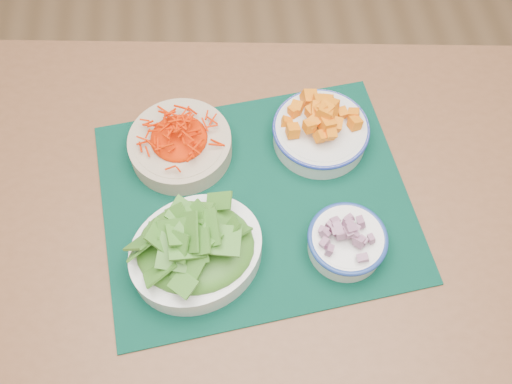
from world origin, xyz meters
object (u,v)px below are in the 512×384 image
Objects in this scene: lettuce_bowl at (195,247)px; carrot_bowl at (180,142)px; table at (269,242)px; squash_bowl at (321,127)px; onion_bowl at (347,240)px; placemat at (256,201)px.

carrot_bowl is at bearing 70.32° from lettuce_bowl.
squash_bowl is at bearing 61.16° from table.
onion_bowl is (0.01, -0.22, -0.01)m from squash_bowl.
placemat is 0.18m from onion_bowl.
lettuce_bowl is (-0.24, -0.22, 0.01)m from squash_bowl.
carrot_bowl is at bearing 140.22° from onion_bowl.
table is 0.11m from placemat.
onion_bowl is (0.12, -0.07, 0.13)m from table.
lettuce_bowl is at bearing 178.80° from onion_bowl.
lettuce_bowl is at bearing -143.29° from placemat.
squash_bowl is at bearing 17.60° from lettuce_bowl.
lettuce_bowl is 1.69× the size of onion_bowl.
squash_bowl reaches higher than carrot_bowl.
table is at bearing -69.49° from placemat.
table is 6.02× the size of squash_bowl.
placemat is 0.18m from carrot_bowl.
onion_bowl is at bearing -25.72° from lettuce_bowl.
squash_bowl is 0.22m from onion_bowl.
lettuce_bowl reaches higher than onion_bowl.
squash_bowl is (0.13, 0.12, 0.05)m from placemat.
squash_bowl is (0.11, 0.16, 0.14)m from table.
placemat is 1.91× the size of lettuce_bowl.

